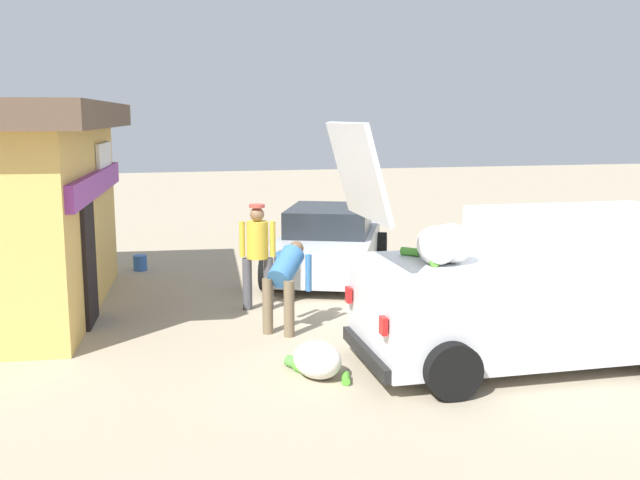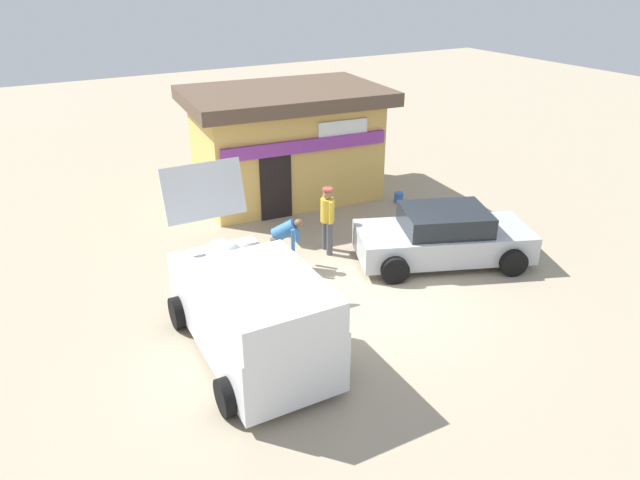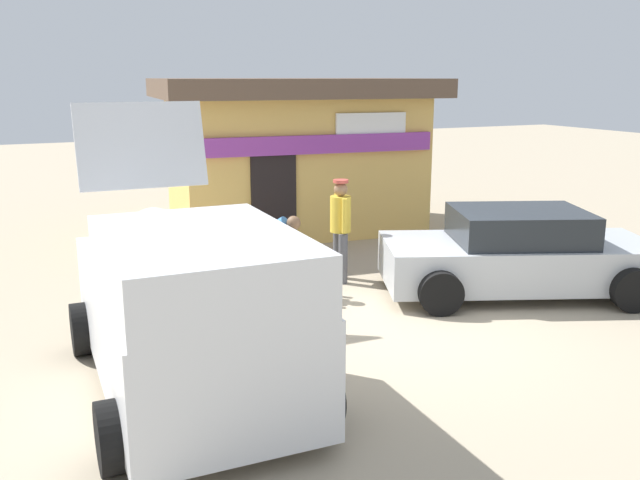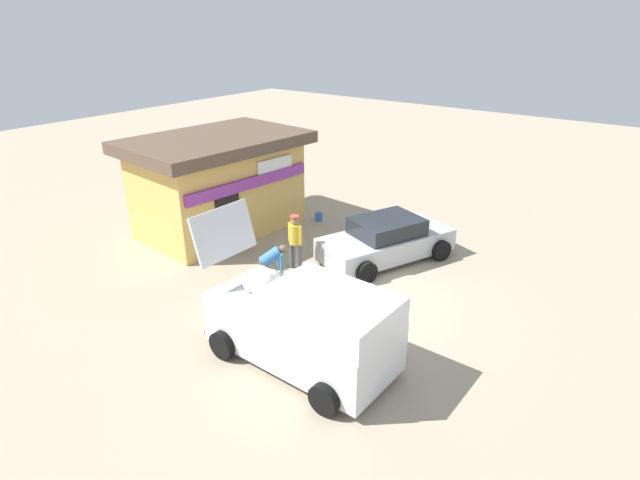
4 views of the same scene
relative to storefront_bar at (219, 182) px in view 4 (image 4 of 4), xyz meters
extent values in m
plane|color=tan|center=(-1.16, -6.47, -1.69)|extent=(60.00, 60.00, 0.00)
cube|color=#E0B259|center=(0.00, 0.01, -0.25)|extent=(5.35, 3.62, 2.87)
cube|color=purple|center=(-0.15, -1.62, 0.32)|extent=(4.82, 0.57, 0.36)
cube|color=black|center=(-1.06, -1.51, -0.69)|extent=(0.90, 0.14, 2.00)
cube|color=white|center=(0.96, -1.71, 0.61)|extent=(1.50, 0.20, 0.60)
cube|color=brown|center=(0.00, 0.01, 1.38)|extent=(6.09, 4.36, 0.39)
cube|color=silver|center=(-4.14, -6.88, -0.95)|extent=(1.91, 4.14, 1.13)
cube|color=silver|center=(-4.15, -7.66, -0.10)|extent=(1.80, 2.58, 0.58)
cube|color=black|center=(-4.18, -8.88, -0.13)|extent=(1.56, 0.11, 0.44)
cube|color=silver|center=(-4.10, -4.68, 0.74)|extent=(1.65, 0.39, 1.11)
ellipsoid|color=silver|center=(-4.13, -5.85, -0.14)|extent=(0.58, 0.48, 0.48)
ellipsoid|color=silver|center=(-4.19, -5.64, -0.15)|extent=(0.56, 0.47, 0.47)
ellipsoid|color=silver|center=(-3.80, -5.75, -0.19)|extent=(0.46, 0.39, 0.39)
cylinder|color=#52AA34|center=(-3.58, -5.54, -0.33)|extent=(0.25, 0.24, 0.10)
cylinder|color=#66A233|center=(-3.92, -5.77, -0.31)|extent=(0.29, 0.18, 0.14)
cylinder|color=#51922F|center=(-4.22, -5.58, -0.33)|extent=(0.25, 0.16, 0.12)
cube|color=black|center=(-4.10, -4.79, -1.44)|extent=(1.74, 0.11, 0.16)
cube|color=red|center=(-4.81, -4.76, -0.89)|extent=(0.14, 0.06, 0.20)
cube|color=red|center=(-3.39, -4.79, -0.89)|extent=(0.14, 0.06, 0.20)
cylinder|color=black|center=(-5.15, -8.25, -1.37)|extent=(0.23, 0.64, 0.64)
cylinder|color=black|center=(-3.18, -8.29, -1.37)|extent=(0.23, 0.64, 0.64)
cylinder|color=black|center=(-5.10, -5.47, -1.37)|extent=(0.23, 0.64, 0.64)
cylinder|color=black|center=(-3.13, -5.50, -1.37)|extent=(0.23, 0.64, 0.64)
cube|color=#B2B7BC|center=(1.32, -5.80, -1.19)|extent=(4.45, 3.13, 0.66)
cube|color=#1E2328|center=(1.32, -5.80, -0.61)|extent=(2.39, 2.14, 0.49)
cylinder|color=black|center=(0.37, -4.41, -1.37)|extent=(0.67, 0.44, 0.64)
cylinder|color=black|center=(-0.32, -6.14, -1.37)|extent=(0.67, 0.44, 0.64)
cylinder|color=black|center=(2.96, -5.46, -1.37)|extent=(0.67, 0.44, 0.64)
cylinder|color=black|center=(2.27, -7.18, -1.37)|extent=(0.67, 0.44, 0.64)
cylinder|color=#4C4C51|center=(-0.90, -4.20, -1.28)|extent=(0.15, 0.15, 0.83)
cylinder|color=#4C4C51|center=(-0.84, -3.87, -1.28)|extent=(0.15, 0.15, 0.83)
cylinder|color=gold|center=(-0.87, -4.04, -0.57)|extent=(0.40, 0.40, 0.59)
sphere|color=#8C6647|center=(-0.87, -4.04, -0.16)|extent=(0.22, 0.22, 0.22)
cylinder|color=#CC4C3F|center=(-0.87, -4.04, -0.03)|extent=(0.25, 0.25, 0.05)
cylinder|color=gold|center=(-0.91, -4.27, -0.55)|extent=(0.09, 0.09, 0.56)
cylinder|color=gold|center=(-0.82, -3.80, -0.55)|extent=(0.09, 0.09, 0.56)
cylinder|color=#726047|center=(-2.20, -3.95, -1.29)|extent=(0.15, 0.15, 0.80)
cylinder|color=#726047|center=(-2.42, -4.22, -1.29)|extent=(0.15, 0.15, 0.80)
cylinder|color=#3872B2|center=(-2.12, -4.23, -0.75)|extent=(0.73, 0.68, 0.58)
sphere|color=brown|center=(-1.86, -4.44, -0.54)|extent=(0.22, 0.22, 0.22)
cylinder|color=#3872B2|center=(-1.78, -4.20, -0.87)|extent=(0.09, 0.09, 0.54)
cylinder|color=#3872B2|center=(-2.09, -4.57, -0.87)|extent=(0.09, 0.09, 0.54)
ellipsoid|color=silver|center=(-4.09, -4.20, -1.47)|extent=(0.81, 0.72, 0.44)
cylinder|color=#539B40|center=(-3.74, -4.02, -1.62)|extent=(0.31, 0.26, 0.14)
cylinder|color=#52A631|center=(-4.34, -4.48, -1.64)|extent=(0.24, 0.16, 0.10)
cylinder|color=green|center=(-3.94, -4.07, -1.63)|extent=(0.31, 0.23, 0.12)
cylinder|color=#6AA143|center=(-3.91, -4.34, -1.62)|extent=(0.24, 0.35, 0.15)
cylinder|color=blue|center=(2.66, -2.23, -1.54)|extent=(0.27, 0.27, 0.31)
camera|label=1|loc=(-12.05, -2.22, 1.36)|focal=40.89mm
camera|label=2|loc=(-7.37, -15.28, 4.86)|focal=32.52mm
camera|label=3|loc=(-5.73, -13.75, 1.62)|focal=38.24mm
camera|label=4|loc=(-11.24, -12.72, 5.20)|focal=28.83mm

